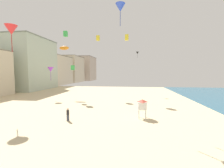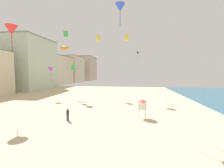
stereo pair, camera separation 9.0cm
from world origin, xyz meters
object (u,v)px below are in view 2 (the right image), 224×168
object	(u,v)px
kite_green_box	(73,68)
kite_green_box_2	(66,34)
kite_yellow_box	(98,38)
kite_orange_parafoil	(64,48)
kite_yellow_box_2	(127,37)
kite_blue_delta	(120,8)
kite_red_delta	(11,30)
kite_purple_delta	(51,70)
kite_black_delta	(138,53)
kite_flyer	(68,114)
lifeguard_stand	(142,105)

from	to	relation	value
kite_green_box	kite_green_box_2	xyz separation A→B (m)	(-3.11, 3.59, 8.31)
kite_green_box	kite_yellow_box	size ratio (longest dim) A/B	0.83
kite_orange_parafoil	kite_yellow_box_2	size ratio (longest dim) A/B	2.05
kite_blue_delta	kite_yellow_box	xyz separation A→B (m)	(-7.18, 19.08, 0.63)
kite_red_delta	kite_yellow_box_2	bearing A→B (deg)	41.87
kite_orange_parafoil	kite_green_box_2	distance (m)	3.98
kite_purple_delta	kite_black_delta	distance (m)	23.49
kite_flyer	kite_orange_parafoil	size ratio (longest dim) A/B	0.65
kite_purple_delta	kite_black_delta	bearing A→B (deg)	28.78
kite_blue_delta	kite_yellow_box	bearing A→B (deg)	110.61
kite_orange_parafoil	kite_yellow_box	xyz separation A→B (m)	(8.76, 1.05, 2.50)
kite_purple_delta	kite_red_delta	size ratio (longest dim) A/B	0.82
kite_yellow_box_2	kite_purple_delta	bearing A→B (deg)	-173.58
kite_flyer	kite_red_delta	world-z (taller)	kite_red_delta
kite_flyer	kite_blue_delta	xyz separation A→B (m)	(6.47, 1.91, 13.46)
kite_flyer	kite_purple_delta	size ratio (longest dim) A/B	0.52
lifeguard_stand	kite_yellow_box	bearing A→B (deg)	134.27
lifeguard_stand	kite_yellow_box_2	size ratio (longest dim) A/B	2.06
kite_black_delta	kite_yellow_box_2	bearing A→B (deg)	-106.78
kite_flyer	kite_yellow_box	distance (m)	25.29
kite_purple_delta	kite_blue_delta	size ratio (longest dim) A/B	1.12
kite_purple_delta	kite_flyer	bearing A→B (deg)	-54.64
kite_flyer	kite_green_box_2	bearing A→B (deg)	-59.56
kite_red_delta	kite_green_box	bearing A→B (deg)	69.54
kite_blue_delta	kite_yellow_box_2	distance (m)	14.93
lifeguard_stand	kite_purple_delta	world-z (taller)	kite_purple_delta
kite_green_box_2	kite_yellow_box	bearing A→B (deg)	23.80
kite_green_box	kite_yellow_box	xyz separation A→B (m)	(4.22, 6.82, 7.80)
kite_flyer	kite_red_delta	bearing A→B (deg)	-7.96
kite_purple_delta	kite_blue_delta	world-z (taller)	kite_blue_delta
kite_black_delta	kite_blue_delta	bearing A→B (deg)	-97.38
kite_orange_parafoil	kite_blue_delta	xyz separation A→B (m)	(15.94, -18.03, 1.87)
lifeguard_stand	kite_red_delta	world-z (taller)	kite_red_delta
kite_yellow_box_2	kite_yellow_box	bearing A→B (deg)	151.17
kite_flyer	kite_black_delta	size ratio (longest dim) A/B	0.92
kite_blue_delta	kite_yellow_box_2	xyz separation A→B (m)	(0.37, 14.93, -0.37)
kite_red_delta	kite_flyer	bearing A→B (deg)	-14.06
lifeguard_stand	kite_black_delta	bearing A→B (deg)	105.23
kite_orange_parafoil	kite_green_box	size ratio (longest dim) A/B	2.46
lifeguard_stand	kite_green_box_2	world-z (taller)	kite_green_box_2
kite_blue_delta	kite_black_delta	bearing A→B (deg)	82.62
kite_orange_parafoil	kite_purple_delta	distance (m)	7.69
kite_yellow_box_2	kite_black_delta	bearing A→B (deg)	73.22
lifeguard_stand	kite_yellow_box	distance (m)	24.91
kite_orange_parafoil	kite_yellow_box	distance (m)	9.17
lifeguard_stand	kite_purple_delta	bearing A→B (deg)	163.71
kite_flyer	kite_black_delta	world-z (taller)	kite_black_delta
kite_flyer	kite_black_delta	bearing A→B (deg)	-104.17
kite_green_box	kite_blue_delta	xyz separation A→B (m)	(11.39, -12.26, 7.17)
kite_red_delta	kite_purple_delta	bearing A→B (deg)	95.56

